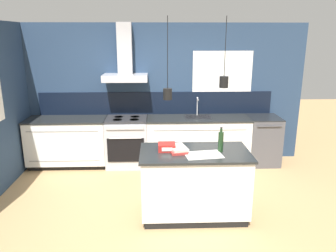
# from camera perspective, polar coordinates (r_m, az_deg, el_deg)

# --- Properties ---
(ground_plane) EXTENTS (16.00, 16.00, 0.00)m
(ground_plane) POSITION_cam_1_polar(r_m,az_deg,el_deg) (4.79, -1.86, -14.26)
(ground_plane) COLOR tan
(ground_plane) RESTS_ON ground
(wall_back) EXTENTS (5.60, 2.26, 2.60)m
(wall_back) POSITION_cam_1_polar(r_m,az_deg,el_deg) (6.24, -2.28, 6.09)
(wall_back) COLOR navy
(wall_back) RESTS_ON ground_plane
(counter_run_left) EXTENTS (1.45, 0.64, 0.91)m
(counter_run_left) POSITION_cam_1_polar(r_m,az_deg,el_deg) (6.37, -17.00, -2.68)
(counter_run_left) COLOR black
(counter_run_left) RESTS_ON ground_plane
(counter_run_sink) EXTENTS (1.90, 0.64, 1.26)m
(counter_run_sink) POSITION_cam_1_polar(r_m,az_deg,el_deg) (6.20, 5.19, -2.53)
(counter_run_sink) COLOR black
(counter_run_sink) RESTS_ON ground_plane
(oven_range) EXTENTS (0.76, 0.66, 0.91)m
(oven_range) POSITION_cam_1_polar(r_m,az_deg,el_deg) (6.17, -7.12, -2.73)
(oven_range) COLOR #B5B5BA
(oven_range) RESTS_ON ground_plane
(dishwasher) EXTENTS (0.58, 0.65, 0.91)m
(dishwasher) POSITION_cam_1_polar(r_m,az_deg,el_deg) (6.47, 16.12, -2.37)
(dishwasher) COLOR #4C4C51
(dishwasher) RESTS_ON ground_plane
(kitchen_island) EXTENTS (1.44, 0.80, 0.91)m
(kitchen_island) POSITION_cam_1_polar(r_m,az_deg,el_deg) (4.48, 4.59, -9.89)
(kitchen_island) COLOR black
(kitchen_island) RESTS_ON ground_plane
(bottle_on_island) EXTENTS (0.07, 0.07, 0.33)m
(bottle_on_island) POSITION_cam_1_polar(r_m,az_deg,el_deg) (4.30, 9.19, -2.65)
(bottle_on_island) COLOR #193319
(bottle_on_island) RESTS_ON kitchen_island
(book_stack) EXTENTS (0.27, 0.36, 0.06)m
(book_stack) POSITION_cam_1_polar(r_m,az_deg,el_deg) (4.30, 1.75, -4.02)
(book_stack) COLOR #B2332D
(book_stack) RESTS_ON kitchen_island
(red_supply_box) EXTENTS (0.22, 0.19, 0.10)m
(red_supply_box) POSITION_cam_1_polar(r_m,az_deg,el_deg) (4.32, -0.22, -3.68)
(red_supply_box) COLOR red
(red_supply_box) RESTS_ON kitchen_island
(paper_pile) EXTENTS (0.50, 0.36, 0.01)m
(paper_pile) POSITION_cam_1_polar(r_m,az_deg,el_deg) (4.19, 6.22, -5.02)
(paper_pile) COLOR silver
(paper_pile) RESTS_ON kitchen_island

